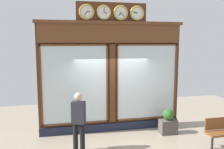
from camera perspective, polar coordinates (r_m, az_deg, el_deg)
name	(u,v)px	position (r m, az deg, el deg)	size (l,w,h in m)	color
shop_facade	(111,75)	(8.31, -0.19, -0.22)	(4.95, 0.42, 4.33)	#4C2B16
pedestrian	(79,120)	(6.92, -7.82, -10.40)	(0.42, 0.34, 1.69)	black
planter_box	(168,127)	(8.56, 12.97, -11.81)	(0.56, 0.36, 0.48)	#4C4742
planter_shrub	(168,114)	(8.43, 13.06, -9.09)	(0.37, 0.37, 0.37)	#285623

